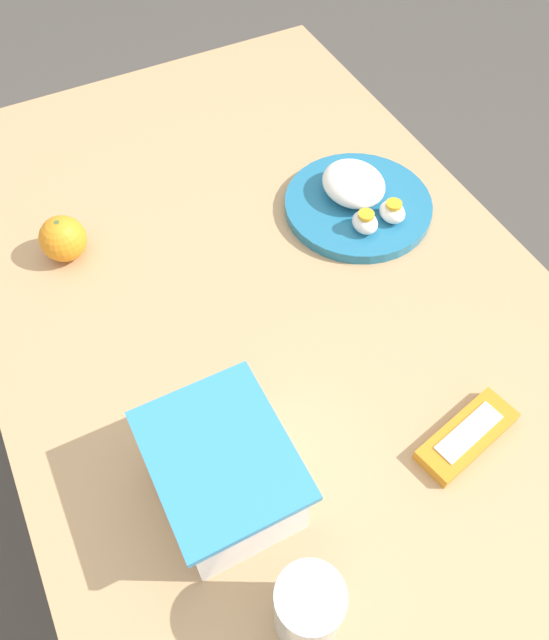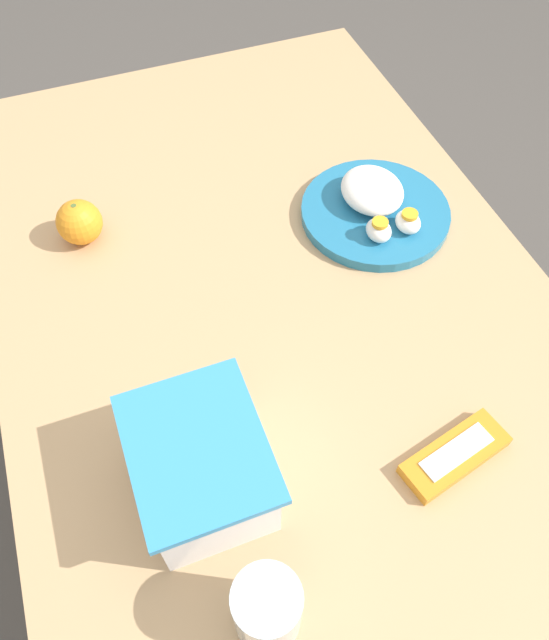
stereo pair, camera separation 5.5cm
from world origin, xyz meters
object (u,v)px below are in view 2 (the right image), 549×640
object	(u,v)px
orange_fruit	(79,222)
candy_bar	(455,455)
food_container	(202,469)
drinking_glass	(267,609)
rice_plate	(375,207)

from	to	relation	value
orange_fruit	candy_bar	xyz separation A→B (m)	(-0.53, -0.36, -0.03)
food_container	candy_bar	world-z (taller)	food_container
orange_fruit	drinking_glass	distance (m)	0.62
orange_fruit	drinking_glass	world-z (taller)	drinking_glass
orange_fruit	candy_bar	bearing A→B (deg)	-145.99
food_container	drinking_glass	xyz separation A→B (m)	(-0.16, -0.02, 0.00)
drinking_glass	candy_bar	bearing A→B (deg)	-71.97
food_container	drinking_glass	size ratio (longest dim) A/B	1.79
rice_plate	drinking_glass	distance (m)	0.62
candy_bar	drinking_glass	size ratio (longest dim) A/B	1.47
orange_fruit	candy_bar	world-z (taller)	orange_fruit
candy_bar	food_container	bearing A→B (deg)	75.78
food_container	rice_plate	size ratio (longest dim) A/B	0.76
orange_fruit	drinking_glass	size ratio (longest dim) A/B	0.69
rice_plate	candy_bar	bearing A→B (deg)	167.44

